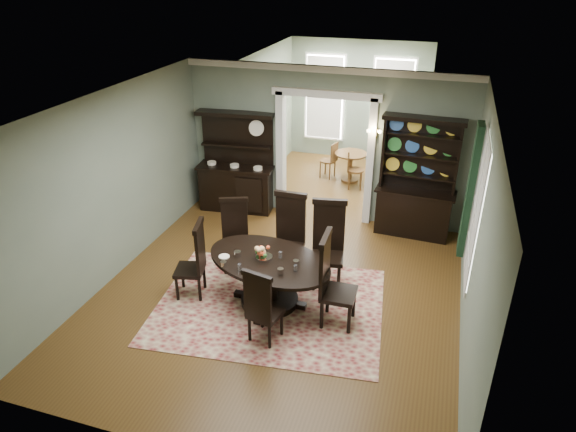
% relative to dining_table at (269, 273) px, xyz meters
% --- Properties ---
extents(room, '(5.51, 6.01, 3.01)m').
position_rel_dining_table_xyz_m(room, '(0.05, 0.24, 1.03)').
color(room, '#573917').
rests_on(room, ground).
extents(parlor, '(3.51, 3.50, 3.01)m').
position_rel_dining_table_xyz_m(parlor, '(0.05, 5.73, 0.97)').
color(parlor, '#573917').
rests_on(parlor, ground).
extents(doorway_trim, '(2.08, 0.25, 2.57)m').
position_rel_dining_table_xyz_m(doorway_trim, '(0.05, 3.20, 1.07)').
color(doorway_trim, silver).
rests_on(doorway_trim, floor).
extents(right_window, '(0.15, 1.47, 2.12)m').
position_rel_dining_table_xyz_m(right_window, '(2.74, 1.13, 1.06)').
color(right_window, white).
rests_on(right_window, wall_right).
extents(wall_sconce, '(0.27, 0.21, 0.21)m').
position_rel_dining_table_xyz_m(wall_sconce, '(1.00, 3.05, 1.35)').
color(wall_sconce, gold).
rests_on(wall_sconce, back_wall_right).
extents(rug, '(3.63, 2.94, 0.01)m').
position_rel_dining_table_xyz_m(rug, '(0.02, -0.07, -0.54)').
color(rug, maroon).
rests_on(rug, floor).
extents(dining_table, '(2.26, 2.26, 0.78)m').
position_rel_dining_table_xyz_m(dining_table, '(0.00, 0.00, 0.00)').
color(dining_table, black).
rests_on(dining_table, rug).
extents(centerpiece, '(1.25, 0.80, 0.21)m').
position_rel_dining_table_xyz_m(centerpiece, '(-0.07, -0.01, 0.30)').
color(centerpiece, silver).
rests_on(centerpiece, dining_table).
extents(chair_far_left, '(0.58, 0.57, 1.24)m').
position_rel_dining_table_xyz_m(chair_far_left, '(-0.90, 0.85, 0.11)').
color(chair_far_left, black).
rests_on(chair_far_left, rug).
extents(chair_far_mid, '(0.54, 0.50, 1.40)m').
position_rel_dining_table_xyz_m(chair_far_mid, '(0.01, 0.98, 0.19)').
color(chair_far_mid, black).
rests_on(chair_far_mid, rug).
extents(chair_far_right, '(0.61, 0.58, 1.42)m').
position_rel_dining_table_xyz_m(chair_far_right, '(0.69, 0.86, 0.20)').
color(chair_far_right, black).
rests_on(chair_far_right, rug).
extents(chair_end_left, '(0.54, 0.56, 1.26)m').
position_rel_dining_table_xyz_m(chair_end_left, '(-1.14, -0.13, 0.12)').
color(chair_end_left, black).
rests_on(chair_end_left, rug).
extents(chair_end_right, '(0.50, 0.54, 1.41)m').
position_rel_dining_table_xyz_m(chair_end_right, '(0.97, -0.16, 0.20)').
color(chair_end_right, black).
rests_on(chair_end_right, rug).
extents(chair_near, '(0.51, 0.49, 1.16)m').
position_rel_dining_table_xyz_m(chair_near, '(0.19, -0.88, 0.07)').
color(chair_near, black).
rests_on(chair_near, rug).
extents(sideboard, '(1.60, 0.71, 2.05)m').
position_rel_dining_table_xyz_m(sideboard, '(-1.74, 2.96, 0.17)').
color(sideboard, black).
rests_on(sideboard, floor).
extents(welsh_dresser, '(1.48, 0.61, 2.26)m').
position_rel_dining_table_xyz_m(welsh_dresser, '(1.86, 2.95, 0.28)').
color(welsh_dresser, black).
rests_on(welsh_dresser, floor).
extents(parlor_table, '(0.75, 0.75, 0.69)m').
position_rel_dining_table_xyz_m(parlor_table, '(0.23, 5.12, -0.09)').
color(parlor_table, brown).
rests_on(parlor_table, parlor_floor).
extents(parlor_chair_left, '(0.40, 0.39, 0.87)m').
position_rel_dining_table_xyz_m(parlor_chair_left, '(-0.27, 5.17, -0.08)').
color(parlor_chair_left, brown).
rests_on(parlor_chair_left, parlor_floor).
extents(parlor_chair_right, '(0.41, 0.40, 0.91)m').
position_rel_dining_table_xyz_m(parlor_chair_right, '(0.35, 4.73, -0.06)').
color(parlor_chair_right, brown).
rests_on(parlor_chair_right, parlor_floor).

